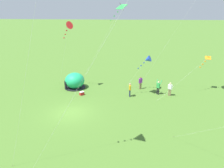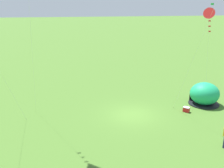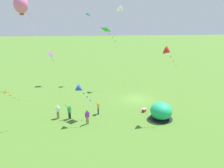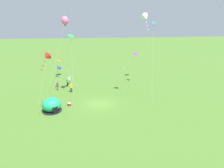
{
  "view_description": "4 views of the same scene",
  "coord_description": "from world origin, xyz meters",
  "px_view_note": "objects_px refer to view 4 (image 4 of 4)",
  "views": [
    {
      "loc": [
        20.12,
        5.77,
        10.7
      ],
      "look_at": [
        0.89,
        4.41,
        3.65
      ],
      "focal_mm": 35.0,
      "sensor_mm": 36.0,
      "label": 1
    },
    {
      "loc": [
        5.22,
        20.0,
        9.28
      ],
      "look_at": [
        1.99,
        1.27,
        3.26
      ],
      "focal_mm": 42.0,
      "sensor_mm": 36.0,
      "label": 2
    },
    {
      "loc": [
        -30.52,
        7.8,
        11.44
      ],
      "look_at": [
        0.02,
        3.8,
        2.53
      ],
      "focal_mm": 35.0,
      "sensor_mm": 36.0,
      "label": 3
    },
    {
      "loc": [
        -2.35,
        -25.84,
        12.24
      ],
      "look_at": [
        2.29,
        1.33,
        2.86
      ],
      "focal_mm": 28.0,
      "sensor_mm": 36.0,
      "label": 4
    }
  ],
  "objects_px": {
    "person_arms_raised": "(67,82)",
    "kite_white": "(145,18)",
    "kite_pink": "(65,21)",
    "kite_purple": "(135,55)",
    "kite_blue": "(58,69)",
    "kite_red": "(46,57)",
    "person_center_field": "(71,87)",
    "kite_orange": "(60,62)",
    "person_near_tent": "(58,86)",
    "kite_teal": "(153,26)",
    "kite_green": "(71,38)",
    "person_with_toddler": "(69,80)",
    "popup_tent": "(52,105)",
    "cooler_box": "(69,104)"
  },
  "relations": [
    {
      "from": "person_center_field",
      "to": "person_with_toddler",
      "type": "xyz_separation_m",
      "value": [
        -0.61,
        4.94,
        0.0
      ]
    },
    {
      "from": "popup_tent",
      "to": "person_with_toddler",
      "type": "height_order",
      "value": "popup_tent"
    },
    {
      "from": "kite_orange",
      "to": "kite_red",
      "type": "xyz_separation_m",
      "value": [
        0.54,
        -17.28,
        4.13
      ]
    },
    {
      "from": "person_arms_raised",
      "to": "kite_red",
      "type": "distance_m",
      "value": 13.48
    },
    {
      "from": "kite_green",
      "to": "kite_white",
      "type": "height_order",
      "value": "kite_white"
    },
    {
      "from": "person_near_tent",
      "to": "kite_pink",
      "type": "relative_size",
      "value": 0.12
    },
    {
      "from": "kite_orange",
      "to": "person_with_toddler",
      "type": "bearing_deg",
      "value": -64.12
    },
    {
      "from": "kite_blue",
      "to": "kite_red",
      "type": "height_order",
      "value": "kite_red"
    },
    {
      "from": "kite_white",
      "to": "kite_purple",
      "type": "distance_m",
      "value": 14.79
    },
    {
      "from": "popup_tent",
      "to": "person_center_field",
      "type": "bearing_deg",
      "value": 71.77
    },
    {
      "from": "kite_pink",
      "to": "kite_purple",
      "type": "distance_m",
      "value": 17.19
    },
    {
      "from": "popup_tent",
      "to": "person_center_field",
      "type": "xyz_separation_m",
      "value": [
        2.44,
        7.42,
        -0.03
      ]
    },
    {
      "from": "person_with_toddler",
      "to": "kite_pink",
      "type": "xyz_separation_m",
      "value": [
        -0.14,
        2.91,
        12.1
      ]
    },
    {
      "from": "kite_pink",
      "to": "kite_purple",
      "type": "height_order",
      "value": "kite_pink"
    },
    {
      "from": "kite_green",
      "to": "kite_purple",
      "type": "distance_m",
      "value": 17.14
    },
    {
      "from": "kite_white",
      "to": "person_arms_raised",
      "type": "bearing_deg",
      "value": 147.3
    },
    {
      "from": "person_near_tent",
      "to": "kite_green",
      "type": "bearing_deg",
      "value": -39.36
    },
    {
      "from": "cooler_box",
      "to": "person_with_toddler",
      "type": "height_order",
      "value": "person_with_toddler"
    },
    {
      "from": "person_center_field",
      "to": "kite_green",
      "type": "relative_size",
      "value": 0.16
    },
    {
      "from": "kite_green",
      "to": "kite_red",
      "type": "bearing_deg",
      "value": -115.18
    },
    {
      "from": "kite_pink",
      "to": "kite_purple",
      "type": "relative_size",
      "value": 2.02
    },
    {
      "from": "kite_orange",
      "to": "kite_green",
      "type": "bearing_deg",
      "value": -71.8
    },
    {
      "from": "kite_blue",
      "to": "kite_white",
      "type": "distance_m",
      "value": 18.51
    },
    {
      "from": "person_arms_raised",
      "to": "kite_blue",
      "type": "distance_m",
      "value": 3.71
    },
    {
      "from": "kite_green",
      "to": "kite_white",
      "type": "relative_size",
      "value": 0.78
    },
    {
      "from": "person_near_tent",
      "to": "kite_red",
      "type": "relative_size",
      "value": 0.2
    },
    {
      "from": "kite_pink",
      "to": "popup_tent",
      "type": "bearing_deg",
      "value": -96.33
    },
    {
      "from": "cooler_box",
      "to": "kite_teal",
      "type": "bearing_deg",
      "value": 21.35
    },
    {
      "from": "popup_tent",
      "to": "kite_teal",
      "type": "bearing_deg",
      "value": 22.66
    },
    {
      "from": "person_center_field",
      "to": "person_near_tent",
      "type": "xyz_separation_m",
      "value": [
        -2.64,
        1.43,
        0.0
      ]
    },
    {
      "from": "cooler_box",
      "to": "person_near_tent",
      "type": "relative_size",
      "value": 0.37
    },
    {
      "from": "kite_orange",
      "to": "kite_pink",
      "type": "xyz_separation_m",
      "value": [
        2.07,
        -1.65,
        9.0
      ]
    },
    {
      "from": "kite_blue",
      "to": "kite_green",
      "type": "relative_size",
      "value": 0.43
    },
    {
      "from": "person_with_toddler",
      "to": "kite_red",
      "type": "bearing_deg",
      "value": -97.49
    },
    {
      "from": "kite_blue",
      "to": "kite_teal",
      "type": "relative_size",
      "value": 0.36
    },
    {
      "from": "person_arms_raised",
      "to": "kite_white",
      "type": "relative_size",
      "value": 0.14
    },
    {
      "from": "kite_pink",
      "to": "kite_purple",
      "type": "bearing_deg",
      "value": -1.43
    },
    {
      "from": "popup_tent",
      "to": "person_with_toddler",
      "type": "distance_m",
      "value": 12.5
    },
    {
      "from": "person_with_toddler",
      "to": "kite_red",
      "type": "relative_size",
      "value": 0.2
    },
    {
      "from": "person_center_field",
      "to": "kite_orange",
      "type": "xyz_separation_m",
      "value": [
        -2.82,
        9.51,
        3.1
      ]
    },
    {
      "from": "kite_purple",
      "to": "kite_teal",
      "type": "bearing_deg",
      "value": -82.14
    },
    {
      "from": "popup_tent",
      "to": "kite_orange",
      "type": "bearing_deg",
      "value": 91.28
    },
    {
      "from": "person_with_toddler",
      "to": "kite_pink",
      "type": "bearing_deg",
      "value": 92.75
    },
    {
      "from": "kite_pink",
      "to": "kite_teal",
      "type": "xyz_separation_m",
      "value": [
        16.46,
        -7.69,
        -1.07
      ]
    },
    {
      "from": "person_center_field",
      "to": "kite_blue",
      "type": "distance_m",
      "value": 4.46
    },
    {
      "from": "person_near_tent",
      "to": "cooler_box",
      "type": "bearing_deg",
      "value": -70.7
    },
    {
      "from": "person_near_tent",
      "to": "kite_red",
      "type": "xyz_separation_m",
      "value": [
        0.36,
        -9.21,
        7.23
      ]
    },
    {
      "from": "person_center_field",
      "to": "kite_purple",
      "type": "relative_size",
      "value": 0.25
    },
    {
      "from": "person_arms_raised",
      "to": "kite_teal",
      "type": "height_order",
      "value": "kite_teal"
    },
    {
      "from": "kite_white",
      "to": "kite_red",
      "type": "relative_size",
      "value": 1.59
    }
  ]
}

